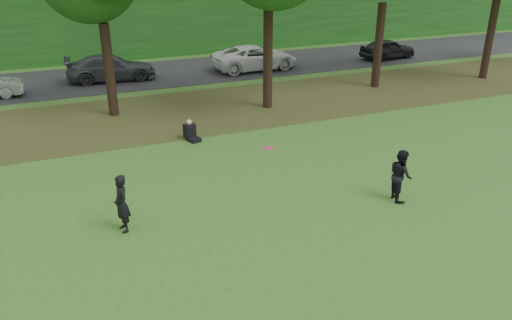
{
  "coord_description": "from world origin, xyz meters",
  "views": [
    {
      "loc": [
        -5.34,
        -8.84,
        7.21
      ],
      "look_at": [
        -0.13,
        3.77,
        1.3
      ],
      "focal_mm": 35.0,
      "sensor_mm": 36.0,
      "label": 1
    }
  ],
  "objects_px": {
    "player_left": "(122,204)",
    "seated_person": "(191,132)",
    "frisbee": "(269,148)",
    "player_right": "(401,175)"
  },
  "relations": [
    {
      "from": "player_left",
      "to": "seated_person",
      "type": "relative_size",
      "value": 1.97
    },
    {
      "from": "seated_person",
      "to": "frisbee",
      "type": "bearing_deg",
      "value": -101.17
    },
    {
      "from": "player_left",
      "to": "frisbee",
      "type": "distance_m",
      "value": 4.28
    },
    {
      "from": "player_left",
      "to": "player_right",
      "type": "relative_size",
      "value": 1.01
    },
    {
      "from": "player_left",
      "to": "seated_person",
      "type": "distance_m",
      "value": 7.0
    },
    {
      "from": "seated_person",
      "to": "player_left",
      "type": "bearing_deg",
      "value": -136.56
    },
    {
      "from": "player_left",
      "to": "frisbee",
      "type": "relative_size",
      "value": 4.32
    },
    {
      "from": "player_right",
      "to": "frisbee",
      "type": "xyz_separation_m",
      "value": [
        -3.99,
        0.89,
        1.16
      ]
    },
    {
      "from": "frisbee",
      "to": "seated_person",
      "type": "xyz_separation_m",
      "value": [
        -0.53,
        6.46,
        -1.66
      ]
    },
    {
      "from": "player_right",
      "to": "seated_person",
      "type": "distance_m",
      "value": 8.65
    }
  ]
}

